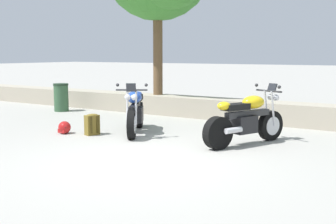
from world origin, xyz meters
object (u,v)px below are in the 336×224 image
Objects in this scene: motorcycle_blue_near_left at (135,112)px; trash_bin at (61,97)px; motorcycle_yellow_centre at (247,120)px; rider_helmet at (64,128)px; rider_backpack at (92,124)px.

trash_bin is at bearing 157.15° from motorcycle_blue_near_left.
motorcycle_yellow_centre is at bearing 4.16° from motorcycle_blue_near_left.
motorcycle_yellow_centre is 7.00× the size of rider_helmet.
rider_helmet is (-1.31, -0.90, -0.35)m from motorcycle_blue_near_left.
rider_helmet is 3.86m from trash_bin.
trash_bin is (-4.11, 1.73, -0.05)m from motorcycle_blue_near_left.
trash_bin is at bearing 166.99° from motorcycle_yellow_centre.
rider_helmet is at bearing -164.35° from motorcycle_yellow_centre.
rider_backpack reaches higher than rider_helmet.
motorcycle_yellow_centre is 6.86m from trash_bin.
rider_helmet is (-3.88, -1.09, -0.35)m from motorcycle_yellow_centre.
motorcycle_yellow_centre is (2.58, 0.19, 0.00)m from motorcycle_blue_near_left.
motorcycle_blue_near_left is at bearing -175.84° from motorcycle_yellow_centre.
motorcycle_blue_near_left is at bearing 44.44° from rider_backpack.
motorcycle_blue_near_left is 6.65× the size of rider_helmet.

